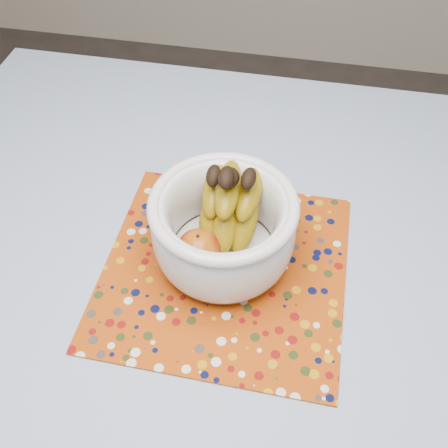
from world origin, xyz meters
name	(u,v)px	position (x,y,z in m)	size (l,w,h in m)	color
table	(210,326)	(0.00, 0.00, 0.67)	(1.20, 1.20, 0.75)	brown
tablecloth	(209,301)	(0.00, 0.00, 0.76)	(1.32, 1.32, 0.01)	slate
placemat	(225,269)	(0.01, 0.06, 0.76)	(0.41, 0.41, 0.00)	#963708
fruit_bowl	(225,223)	(0.01, 0.09, 0.85)	(0.24, 0.24, 0.19)	silver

